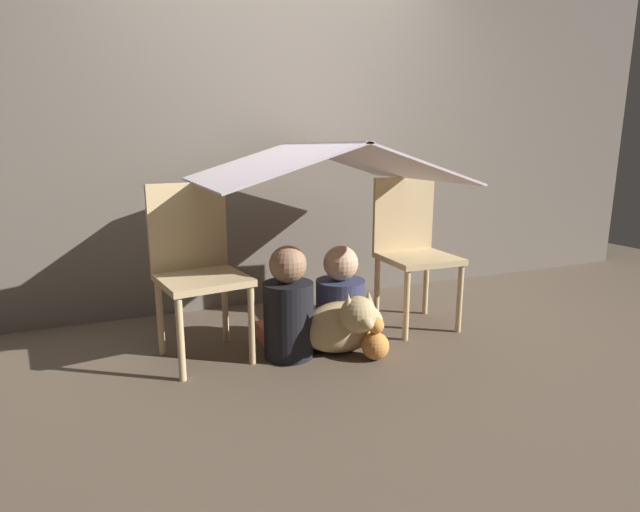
{
  "coord_description": "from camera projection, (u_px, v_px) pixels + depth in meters",
  "views": [
    {
      "loc": [
        -1.08,
        -2.44,
        1.13
      ],
      "look_at": [
        0.0,
        0.14,
        0.52
      ],
      "focal_mm": 28.0,
      "sensor_mm": 36.0,
      "label": 1
    }
  ],
  "objects": [
    {
      "name": "chair_left",
      "position": [
        197.0,
        264.0,
        2.67
      ],
      "size": [
        0.5,
        0.5,
        0.94
      ],
      "rotation": [
        0.0,
        0.0,
        0.16
      ],
      "color": "#D1B27F",
      "rests_on": "ground_plane"
    },
    {
      "name": "wall_back",
      "position": [
        272.0,
        129.0,
        3.49
      ],
      "size": [
        7.0,
        0.05,
        2.5
      ],
      "color": "#6B6056",
      "rests_on": "ground_plane"
    },
    {
      "name": "person_second",
      "position": [
        340.0,
        301.0,
        2.9
      ],
      "size": [
        0.29,
        0.29,
        0.58
      ],
      "color": "#2D3351",
      "rests_on": "ground_plane"
    },
    {
      "name": "plush_toy",
      "position": [
        375.0,
        342.0,
        2.69
      ],
      "size": [
        0.15,
        0.15,
        0.24
      ],
      "color": "#D88C3F",
      "rests_on": "ground_plane"
    },
    {
      "name": "chair_right",
      "position": [
        412.0,
        245.0,
        3.19
      ],
      "size": [
        0.44,
        0.44,
        0.94
      ],
      "rotation": [
        0.0,
        0.0,
        -0.03
      ],
      "color": "#D1B27F",
      "rests_on": "ground_plane"
    },
    {
      "name": "sheet_canopy",
      "position": [
        320.0,
        162.0,
        2.75
      ],
      "size": [
        1.34,
        1.16,
        0.22
      ],
      "color": "silver"
    },
    {
      "name": "person_front",
      "position": [
        288.0,
        308.0,
        2.7
      ],
      "size": [
        0.27,
        0.27,
        0.62
      ],
      "color": "black",
      "rests_on": "ground_plane"
    },
    {
      "name": "ground_plane",
      "position": [
        329.0,
        349.0,
        2.85
      ],
      "size": [
        8.8,
        8.8,
        0.0
      ],
      "primitive_type": "plane",
      "color": "brown"
    },
    {
      "name": "dog",
      "position": [
        346.0,
        324.0,
        2.75
      ],
      "size": [
        0.49,
        0.45,
        0.4
      ],
      "color": "tan",
      "rests_on": "ground_plane"
    },
    {
      "name": "floor_cushion",
      "position": [
        292.0,
        333.0,
        2.96
      ],
      "size": [
        0.37,
        0.3,
        0.1
      ],
      "color": "#CC664C",
      "rests_on": "ground_plane"
    }
  ]
}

